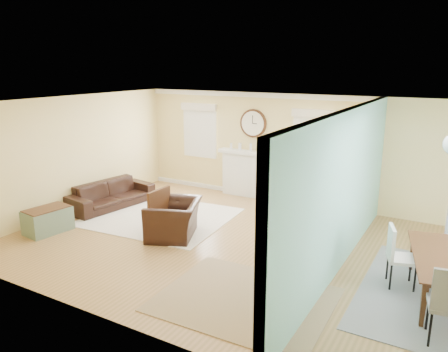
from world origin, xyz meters
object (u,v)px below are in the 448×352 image
Objects in this scene: eames_chair at (174,219)px; credenza at (336,218)px; sofa at (111,194)px; green_chair at (293,199)px.

eames_chair is 3.13m from credenza.
sofa is at bearing -130.41° from eames_chair.
green_chair is at bearing 126.20° from eames_chair.
green_chair reaches higher than sofa.
eames_chair is 2.88m from green_chair.
credenza is (2.74, 1.51, 0.05)m from eames_chair.
sofa is 2.48m from eames_chair.
credenza is at bearing 142.41° from green_chair.
sofa is 5.16m from credenza.
green_chair is (1.49, 2.47, -0.03)m from eames_chair.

